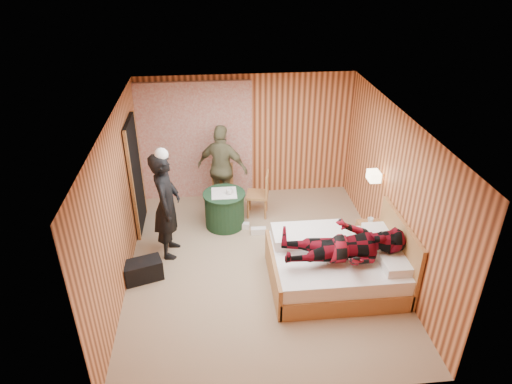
{
  "coord_description": "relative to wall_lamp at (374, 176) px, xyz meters",
  "views": [
    {
      "loc": [
        -0.66,
        -5.97,
        4.65
      ],
      "look_at": [
        -0.0,
        0.55,
        1.05
      ],
      "focal_mm": 32.0,
      "sensor_mm": 36.0,
      "label": 1
    }
  ],
  "objects": [
    {
      "name": "book_upper",
      "position": [
        -0.04,
        -0.4,
        -0.74
      ],
      "size": [
        0.27,
        0.28,
        0.02
      ],
      "primitive_type": "imported",
      "rotation": [
        0.0,
        0.0,
        -0.65
      ],
      "color": "white",
      "rests_on": "nightstand"
    },
    {
      "name": "wall_back",
      "position": [
        -1.92,
        2.05,
        -0.05
      ],
      "size": [
        4.2,
        0.02,
        2.5
      ],
      "primitive_type": "cube",
      "color": "#F3995D",
      "rests_on": "floor"
    },
    {
      "name": "floor",
      "position": [
        -1.92,
        -0.45,
        -1.3
      ],
      "size": [
        4.2,
        5.0,
        0.01
      ],
      "primitive_type": "cube",
      "color": "tan",
      "rests_on": "ground"
    },
    {
      "name": "duffel_bag",
      "position": [
        -3.77,
        -0.64,
        -1.13
      ],
      "size": [
        0.65,
        0.47,
        0.33
      ],
      "primitive_type": "cube",
      "rotation": [
        0.0,
        0.0,
        0.3
      ],
      "color": "black",
      "rests_on": "floor"
    },
    {
      "name": "wall_right",
      "position": [
        0.18,
        -0.45,
        -0.05
      ],
      "size": [
        0.02,
        5.0,
        2.5
      ],
      "primitive_type": "cube",
      "color": "#F3995D",
      "rests_on": "floor"
    },
    {
      "name": "chair_far",
      "position": [
        -2.44,
        1.41,
        -0.76
      ],
      "size": [
        0.43,
        0.43,
        0.93
      ],
      "rotation": [
        0.0,
        0.0,
        0.03
      ],
      "color": "tan",
      "rests_on": "floor"
    },
    {
      "name": "cup_nightstand",
      "position": [
        -0.04,
        -0.22,
        -0.72
      ],
      "size": [
        0.12,
        0.12,
        0.09
      ],
      "primitive_type": "imported",
      "rotation": [
        0.0,
        0.0,
        0.25
      ],
      "color": "white",
      "rests_on": "nightstand"
    },
    {
      "name": "man_on_bed",
      "position": [
        -0.77,
        -1.22,
        -0.34
      ],
      "size": [
        0.86,
        0.67,
        1.77
      ],
      "primitive_type": "imported",
      "rotation": [
        0.0,
        1.57,
        0.0
      ],
      "color": "maroon",
      "rests_on": "bed"
    },
    {
      "name": "ceiling",
      "position": [
        -1.92,
        -0.45,
        1.2
      ],
      "size": [
        4.2,
        5.0,
        0.01
      ],
      "primitive_type": "cube",
      "color": "white",
      "rests_on": "wall_back"
    },
    {
      "name": "curtain",
      "position": [
        -2.92,
        1.98,
        -0.1
      ],
      "size": [
        2.2,
        0.08,
        2.4
      ],
      "primitive_type": "cube",
      "color": "beige",
      "rests_on": "floor"
    },
    {
      "name": "book_lower",
      "position": [
        -0.04,
        -0.4,
        -0.76
      ],
      "size": [
        0.25,
        0.27,
        0.02
      ],
      "primitive_type": "imported",
      "rotation": [
        0.0,
        0.0,
        0.44
      ],
      "color": "white",
      "rests_on": "nightstand"
    },
    {
      "name": "nightstand",
      "position": [
        -0.04,
        -0.35,
        -1.02
      ],
      "size": [
        0.41,
        0.55,
        0.53
      ],
      "color": "tan",
      "rests_on": "floor"
    },
    {
      "name": "man_at_table",
      "position": [
        -2.44,
        1.43,
        -0.44
      ],
      "size": [
        1.09,
        0.81,
        1.72
      ],
      "primitive_type": "imported",
      "rotation": [
        0.0,
        0.0,
        2.71
      ],
      "color": "#676544",
      "rests_on": "floor"
    },
    {
      "name": "cup_table",
      "position": [
        -2.34,
        0.74,
        -0.57
      ],
      "size": [
        0.16,
        0.16,
        0.1
      ],
      "primitive_type": "imported",
      "rotation": [
        0.0,
        0.0,
        0.37
      ],
      "color": "white",
      "rests_on": "round_table"
    },
    {
      "name": "wall_lamp",
      "position": [
        0.0,
        0.0,
        0.0
      ],
      "size": [
        0.26,
        0.24,
        0.16
      ],
      "color": "gold",
      "rests_on": "wall_right"
    },
    {
      "name": "woman_standing",
      "position": [
        -3.39,
        0.03,
        -0.38
      ],
      "size": [
        0.5,
        0.71,
        1.84
      ],
      "primitive_type": "imported",
      "rotation": [
        0.0,
        0.0,
        1.49
      ],
      "color": "black",
      "rests_on": "floor"
    },
    {
      "name": "round_table",
      "position": [
        -2.44,
        0.79,
        -0.95
      ],
      "size": [
        0.77,
        0.77,
        0.69
      ],
      "color": "#1D4028",
      "rests_on": "floor"
    },
    {
      "name": "bed",
      "position": [
        -0.8,
        -0.99,
        -0.99
      ],
      "size": [
        1.98,
        1.53,
        1.05
      ],
      "color": "tan",
      "rests_on": "floor"
    },
    {
      "name": "wall_left",
      "position": [
        -4.02,
        -0.45,
        -0.05
      ],
      "size": [
        0.02,
        5.0,
        2.5
      ],
      "primitive_type": "cube",
      "color": "#F3995D",
      "rests_on": "floor"
    },
    {
      "name": "sneaker_right",
      "position": [
        -1.85,
        0.43,
        -1.24
      ],
      "size": [
        0.27,
        0.12,
        0.12
      ],
      "primitive_type": "cube",
      "rotation": [
        0.0,
        0.0,
        -0.02
      ],
      "color": "white",
      "rests_on": "floor"
    },
    {
      "name": "sneaker_left",
      "position": [
        -2.13,
        0.64,
        -1.24
      ],
      "size": [
        0.27,
        0.15,
        0.11
      ],
      "primitive_type": "cube",
      "rotation": [
        0.0,
        0.0,
        -0.18
      ],
      "color": "white",
      "rests_on": "floor"
    },
    {
      "name": "chair_near",
      "position": [
        -1.72,
        1.09,
        -0.78
      ],
      "size": [
        0.47,
        0.47,
        0.9
      ],
      "rotation": [
        0.0,
        0.0,
        -1.76
      ],
      "color": "tan",
      "rests_on": "floor"
    },
    {
      "name": "doorway",
      "position": [
        -3.98,
        0.95,
        -0.28
      ],
      "size": [
        0.06,
        0.9,
        2.05
      ],
      "primitive_type": "cube",
      "color": "black",
      "rests_on": "floor"
    }
  ]
}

